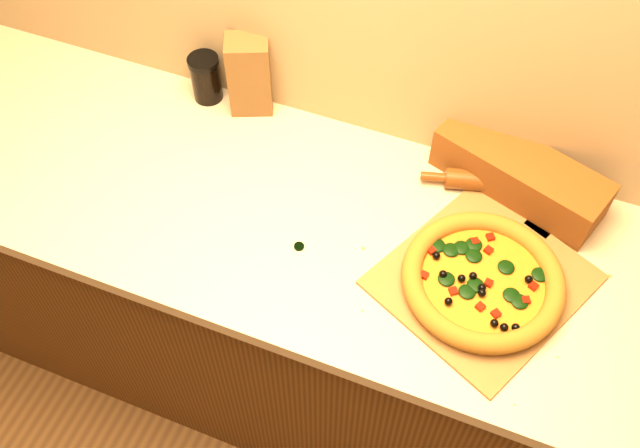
{
  "coord_description": "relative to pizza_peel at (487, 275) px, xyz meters",
  "views": [
    {
      "loc": [
        0.38,
        0.49,
        2.27
      ],
      "look_at": [
        0.03,
        1.38,
        0.96
      ],
      "focal_mm": 40.0,
      "sensor_mm": 36.0,
      "label": 1
    }
  ],
  "objects": [
    {
      "name": "rolling_pin",
      "position": [
        -0.04,
        0.26,
        0.02
      ],
      "size": [
        0.37,
        0.12,
        0.05
      ],
      "rotation": [
        0.0,
        0.0,
        0.27
      ],
      "color": "#552E0E",
      "rests_on": "countertop"
    },
    {
      "name": "pizza_peel",
      "position": [
        0.0,
        0.0,
        0.0
      ],
      "size": [
        0.53,
        0.61,
        0.01
      ],
      "rotation": [
        0.0,
        0.0,
        -0.44
      ],
      "color": "brown",
      "rests_on": "countertop"
    },
    {
      "name": "dark_jar",
      "position": [
        -0.85,
        0.29,
        0.06
      ],
      "size": [
        0.08,
        0.08,
        0.13
      ],
      "color": "black",
      "rests_on": "countertop"
    },
    {
      "name": "countertop",
      "position": [
        -0.42,
        0.01,
        -0.02
      ],
      "size": [
        2.84,
        0.68,
        0.04
      ],
      "primitive_type": "cube",
      "color": "beige",
      "rests_on": "cabinet"
    },
    {
      "name": "cabinet",
      "position": [
        -0.42,
        0.01,
        -0.47
      ],
      "size": [
        2.8,
        0.65,
        0.86
      ],
      "primitive_type": "cube",
      "color": "#40260D",
      "rests_on": "ground"
    },
    {
      "name": "paper_bag",
      "position": [
        -0.72,
        0.3,
        0.11
      ],
      "size": [
        0.14,
        0.12,
        0.22
      ],
      "primitive_type": "cube",
      "rotation": [
        0.0,
        0.0,
        0.41
      ],
      "color": "brown",
      "rests_on": "countertop"
    },
    {
      "name": "bottle_cap",
      "position": [
        -0.43,
        -0.08,
        -0.0
      ],
      "size": [
        0.03,
        0.03,
        0.01
      ],
      "primitive_type": "cylinder",
      "rotation": [
        0.0,
        0.0,
        0.1
      ],
      "color": "black",
      "rests_on": "countertop"
    },
    {
      "name": "bread_bag",
      "position": [
        0.0,
        0.27,
        0.05
      ],
      "size": [
        0.44,
        0.27,
        0.12
      ],
      "primitive_type": "cube",
      "rotation": [
        0.0,
        0.0,
        -0.33
      ],
      "color": "brown",
      "rests_on": "countertop"
    },
    {
      "name": "pizza",
      "position": [
        -0.01,
        -0.04,
        0.03
      ],
      "size": [
        0.36,
        0.36,
        0.05
      ],
      "color": "#BC7B2F",
      "rests_on": "pizza_peel"
    }
  ]
}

